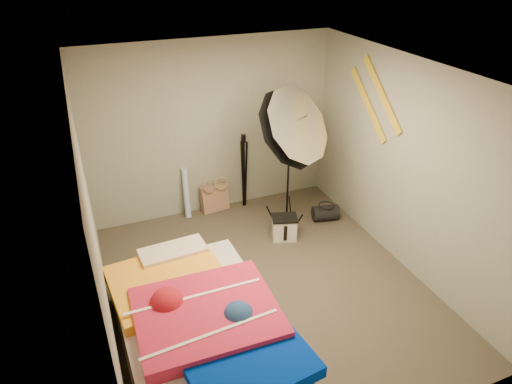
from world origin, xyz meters
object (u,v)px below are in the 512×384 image
tote_bag (215,198)px  camera_case (284,228)px  wrapping_roll (186,193)px  photo_umbrella (290,129)px  camera_tripod (244,166)px  duffel_bag (326,213)px  bed (199,323)px

tote_bag → camera_case: size_ratio=1.30×
wrapping_roll → photo_umbrella: 1.93m
photo_umbrella → camera_tripod: photo_umbrella is taller
wrapping_roll → photo_umbrella: (1.11, -1.03, 1.19)m
wrapping_roll → duffel_bag: (1.82, -0.86, -0.26)m
camera_tripod → duffel_bag: bearing=-41.4°
camera_case → photo_umbrella: bearing=54.1°
wrapping_roll → bed: wrapping_roll is taller
camera_case → camera_tripod: 1.16m
tote_bag → wrapping_roll: size_ratio=0.55×
photo_umbrella → tote_bag: bearing=123.8°
duffel_bag → photo_umbrella: 1.63m
wrapping_roll → bed: 2.50m
camera_case → photo_umbrella: photo_umbrella is taller
wrapping_roll → duffel_bag: bearing=-25.4°
tote_bag → duffel_bag: bearing=-38.3°
camera_tripod → tote_bag: bearing=176.2°
tote_bag → duffel_bag: tote_bag is taller
duffel_bag → photo_umbrella: photo_umbrella is taller
bed → camera_tripod: (1.39, 2.42, 0.36)m
camera_tripod → camera_case: bearing=-79.7°
tote_bag → camera_tripod: 0.65m
camera_case → camera_tripod: size_ratio=0.27×
duffel_bag → wrapping_roll: bearing=166.8°
tote_bag → camera_case: tote_bag is taller
tote_bag → camera_tripod: bearing=-10.5°
wrapping_roll → camera_tripod: bearing=-2.0°
camera_case → photo_umbrella: 1.41m
duffel_bag → photo_umbrella: bearing=-154.4°
wrapping_roll → bed: bearing=-101.8°
photo_umbrella → camera_tripod: size_ratio=1.90×
camera_case → tote_bag: bearing=139.0°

